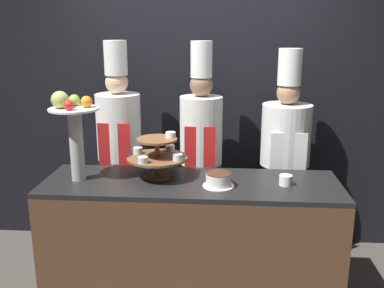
{
  "coord_description": "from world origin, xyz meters",
  "views": [
    {
      "loc": [
        0.22,
        -2.54,
        1.99
      ],
      "look_at": [
        0.0,
        0.42,
        1.19
      ],
      "focal_mm": 40.0,
      "sensor_mm": 36.0,
      "label": 1
    }
  ],
  "objects_px": {
    "tiered_stand": "(158,155)",
    "fruit_pedestal": "(73,125)",
    "chef_left": "(119,144)",
    "chef_center_right": "(285,153)",
    "cake_round": "(219,180)",
    "cup_white": "(286,180)",
    "chef_center_left": "(201,146)"
  },
  "relations": [
    {
      "from": "tiered_stand",
      "to": "fruit_pedestal",
      "type": "height_order",
      "value": "fruit_pedestal"
    },
    {
      "from": "chef_left",
      "to": "chef_center_right",
      "type": "height_order",
      "value": "chef_left"
    },
    {
      "from": "chef_left",
      "to": "cake_round",
      "type": "bearing_deg",
      "value": -39.63
    },
    {
      "from": "cake_round",
      "to": "chef_center_right",
      "type": "height_order",
      "value": "chef_center_right"
    },
    {
      "from": "cup_white",
      "to": "chef_center_right",
      "type": "distance_m",
      "value": 0.66
    },
    {
      "from": "cake_round",
      "to": "chef_center_left",
      "type": "xyz_separation_m",
      "value": [
        -0.16,
        0.71,
        0.04
      ]
    },
    {
      "from": "chef_left",
      "to": "chef_center_right",
      "type": "xyz_separation_m",
      "value": [
        1.41,
        0.0,
        -0.05
      ]
    },
    {
      "from": "chef_center_left",
      "to": "chef_center_right",
      "type": "bearing_deg",
      "value": 0.0
    },
    {
      "from": "chef_center_left",
      "to": "chef_center_right",
      "type": "height_order",
      "value": "chef_center_left"
    },
    {
      "from": "tiered_stand",
      "to": "cup_white",
      "type": "relative_size",
      "value": 4.91
    },
    {
      "from": "tiered_stand",
      "to": "fruit_pedestal",
      "type": "bearing_deg",
      "value": -170.53
    },
    {
      "from": "tiered_stand",
      "to": "chef_center_right",
      "type": "height_order",
      "value": "chef_center_right"
    },
    {
      "from": "cup_white",
      "to": "chef_center_left",
      "type": "height_order",
      "value": "chef_center_left"
    },
    {
      "from": "fruit_pedestal",
      "to": "cup_white",
      "type": "bearing_deg",
      "value": 0.03
    },
    {
      "from": "cup_white",
      "to": "chef_left",
      "type": "height_order",
      "value": "chef_left"
    },
    {
      "from": "tiered_stand",
      "to": "fruit_pedestal",
      "type": "distance_m",
      "value": 0.63
    },
    {
      "from": "fruit_pedestal",
      "to": "chef_center_left",
      "type": "relative_size",
      "value": 0.34
    },
    {
      "from": "fruit_pedestal",
      "to": "cup_white",
      "type": "relative_size",
      "value": 7.16
    },
    {
      "from": "fruit_pedestal",
      "to": "chef_center_right",
      "type": "relative_size",
      "value": 0.35
    },
    {
      "from": "fruit_pedestal",
      "to": "cake_round",
      "type": "bearing_deg",
      "value": -3.32
    },
    {
      "from": "chef_center_right",
      "to": "cup_white",
      "type": "bearing_deg",
      "value": -97.09
    },
    {
      "from": "fruit_pedestal",
      "to": "chef_left",
      "type": "relative_size",
      "value": 0.34
    },
    {
      "from": "tiered_stand",
      "to": "chef_center_left",
      "type": "height_order",
      "value": "chef_center_left"
    },
    {
      "from": "cake_round",
      "to": "cup_white",
      "type": "distance_m",
      "value": 0.47
    },
    {
      "from": "cup_white",
      "to": "cake_round",
      "type": "bearing_deg",
      "value": -172.66
    },
    {
      "from": "chef_center_right",
      "to": "fruit_pedestal",
      "type": "bearing_deg",
      "value": -157.24
    },
    {
      "from": "cake_round",
      "to": "chef_left",
      "type": "bearing_deg",
      "value": 140.37
    },
    {
      "from": "fruit_pedestal",
      "to": "chef_left",
      "type": "height_order",
      "value": "chef_left"
    },
    {
      "from": "cup_white",
      "to": "chef_center_left",
      "type": "distance_m",
      "value": 0.91
    },
    {
      "from": "cake_round",
      "to": "chef_center_left",
      "type": "height_order",
      "value": "chef_center_left"
    },
    {
      "from": "fruit_pedestal",
      "to": "chef_center_right",
      "type": "height_order",
      "value": "chef_center_right"
    },
    {
      "from": "cake_round",
      "to": "chef_left",
      "type": "relative_size",
      "value": 0.11
    }
  ]
}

